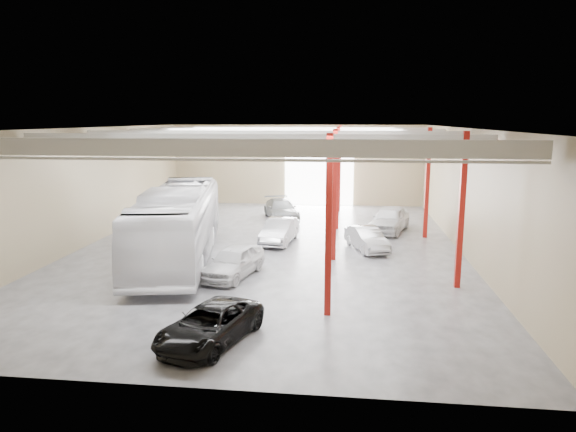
% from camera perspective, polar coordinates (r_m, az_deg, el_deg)
% --- Properties ---
extents(depot_shell, '(22.12, 32.12, 7.06)m').
position_cam_1_polar(depot_shell, '(29.89, -1.73, 5.89)').
color(depot_shell, '#454449').
rests_on(depot_shell, ground).
extents(coach_bus, '(5.78, 14.49, 3.93)m').
position_cam_1_polar(coach_bus, '(28.17, -12.09, -0.83)').
color(coach_bus, white).
rests_on(coach_bus, ground).
extents(black_sedan, '(3.40, 5.00, 1.27)m').
position_cam_1_polar(black_sedan, '(17.97, -8.68, -11.85)').
color(black_sedan, black).
rests_on(black_sedan, ground).
extents(car_row_a, '(2.75, 4.69, 1.50)m').
position_cam_1_polar(car_row_a, '(24.92, -6.09, -5.05)').
color(car_row_a, silver).
rests_on(car_row_a, ground).
extents(car_row_b, '(2.07, 4.64, 1.48)m').
position_cam_1_polar(car_row_b, '(31.49, -0.95, -1.66)').
color(car_row_b, '#AEAEB3').
rests_on(car_row_b, ground).
extents(car_row_c, '(3.59, 5.58, 1.50)m').
position_cam_1_polar(car_row_c, '(38.89, -0.76, 0.74)').
color(car_row_c, gray).
rests_on(car_row_c, ground).
extents(car_right_near, '(2.70, 4.29, 1.34)m').
position_cam_1_polar(car_right_near, '(30.11, 8.74, -2.51)').
color(car_right_near, '#A4A5A9').
rests_on(car_right_near, ground).
extents(car_right_far, '(3.43, 5.36, 1.70)m').
position_cam_1_polar(car_right_far, '(35.25, 11.20, -0.34)').
color(car_right_far, silver).
rests_on(car_right_far, ground).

